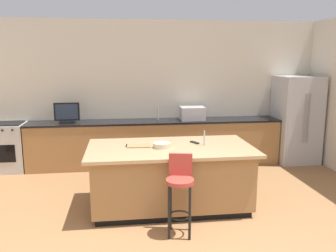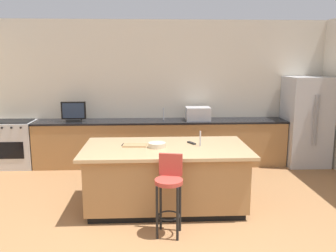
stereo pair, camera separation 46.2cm
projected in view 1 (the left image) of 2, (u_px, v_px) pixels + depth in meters
The scene contains 14 objects.
wall_back at pixel (155, 92), 7.30m from camera, with size 7.25×0.12×2.90m, color beige.
counter_back at pixel (156, 143), 7.11m from camera, with size 5.00×0.62×0.91m.
kitchen_island at pixel (170, 176), 5.08m from camera, with size 2.34×1.27×0.90m.
refrigerator at pixel (296, 119), 7.32m from camera, with size 0.82×0.82×1.78m.
range_oven at pixel (5, 147), 6.74m from camera, with size 0.79×0.63×0.93m.
microwave at pixel (192, 113), 7.09m from camera, with size 0.48×0.36×0.26m, color #B7BABF.
tv_monitor at pixel (67, 114), 6.72m from camera, with size 0.47×0.16×0.39m.
sink_faucet_back at pixel (158, 114), 7.11m from camera, with size 0.02×0.02×0.24m, color #B2B2B7.
sink_faucet_island at pixel (204, 138), 5.04m from camera, with size 0.02×0.02×0.22m, color #B2B2B7.
bar_stool_center at pixel (180, 187), 4.27m from camera, with size 0.35×0.36×0.99m.
fruit_bowl at pixel (162, 145), 4.94m from camera, with size 0.25×0.25×0.07m, color beige.
cell_phone at pixel (128, 145), 5.05m from camera, with size 0.07×0.15×0.01m, color black.
tv_remote at pixel (195, 142), 5.20m from camera, with size 0.04×0.17×0.02m, color black.
cutting_board at pixel (139, 146), 5.01m from camera, with size 0.33×0.21×0.02m, color #A87F51.
Camera 1 is at (-0.67, -3.02, 2.13)m, focal length 37.72 mm.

